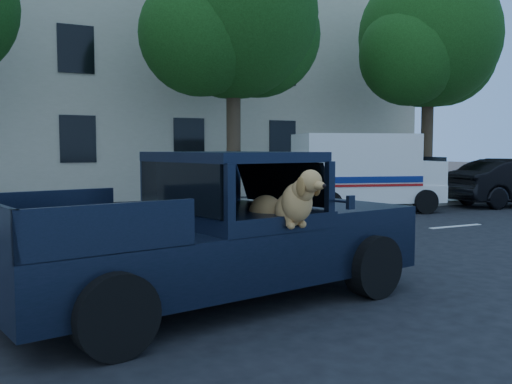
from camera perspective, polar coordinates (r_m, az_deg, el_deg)
ground at (r=7.22m, az=-5.88°, el=-10.75°), size 120.00×120.00×0.00m
far_sidewalk at (r=15.99m, az=-18.06°, el=-2.31°), size 60.00×4.00×0.15m
lane_stripes at (r=11.04m, az=-2.67°, el=-5.40°), size 21.60×0.14×0.01m
street_tree_mid at (r=18.21m, az=-2.23°, el=16.53°), size 6.00×5.20×8.60m
street_tree_right at (r=22.73m, az=16.94°, el=13.90°), size 6.00×5.20×8.60m
building_main at (r=23.79m, az=-13.96°, el=10.58°), size 26.00×6.00×9.00m
pickup_truck at (r=6.90m, az=-4.58°, el=-6.15°), size 5.41×2.99×1.84m
mail_truck at (r=17.27m, az=10.73°, el=1.41°), size 4.57×3.07×2.30m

